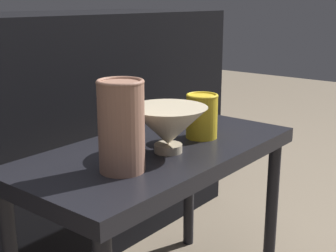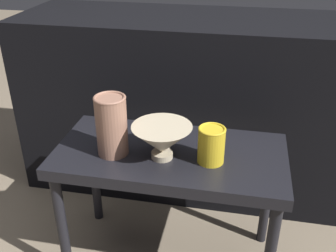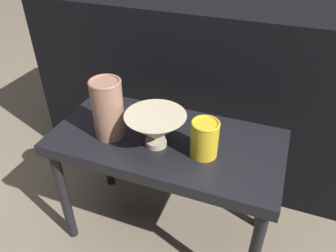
{
  "view_description": "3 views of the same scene",
  "coord_description": "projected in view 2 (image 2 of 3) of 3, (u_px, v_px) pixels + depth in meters",
  "views": [
    {
      "loc": [
        -0.87,
        -0.73,
        0.84
      ],
      "look_at": [
        -0.02,
        -0.05,
        0.54
      ],
      "focal_mm": 50.0,
      "sensor_mm": 36.0,
      "label": 1
    },
    {
      "loc": [
        0.21,
        -1.09,
        1.16
      ],
      "look_at": [
        -0.0,
        -0.03,
        0.59
      ],
      "focal_mm": 42.0,
      "sensor_mm": 36.0,
      "label": 2
    },
    {
      "loc": [
        0.31,
        -0.8,
        1.13
      ],
      "look_at": [
        0.02,
        -0.03,
        0.54
      ],
      "focal_mm": 35.0,
      "sensor_mm": 36.0,
      "label": 3
    }
  ],
  "objects": [
    {
      "name": "vase_colorful_right",
      "position": [
        211.0,
        144.0,
        1.22
      ],
      "size": [
        0.09,
        0.09,
        0.12
      ],
      "color": "gold",
      "rests_on": "table"
    },
    {
      "name": "vase_textured_left",
      "position": [
        112.0,
        125.0,
        1.24
      ],
      "size": [
        0.1,
        0.1,
        0.2
      ],
      "color": "#996B56",
      "rests_on": "table"
    },
    {
      "name": "bowl",
      "position": [
        162.0,
        140.0,
        1.23
      ],
      "size": [
        0.19,
        0.19,
        0.11
      ],
      "color": "#C1B293",
      "rests_on": "table"
    },
    {
      "name": "table",
      "position": [
        170.0,
        165.0,
        1.33
      ],
      "size": [
        0.76,
        0.38,
        0.48
      ],
      "color": "black",
      "rests_on": "ground_plane"
    },
    {
      "name": "couch_backdrop",
      "position": [
        193.0,
        104.0,
        1.81
      ],
      "size": [
        1.51,
        0.5,
        0.79
      ],
      "color": "black",
      "rests_on": "ground_plane"
    }
  ]
}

